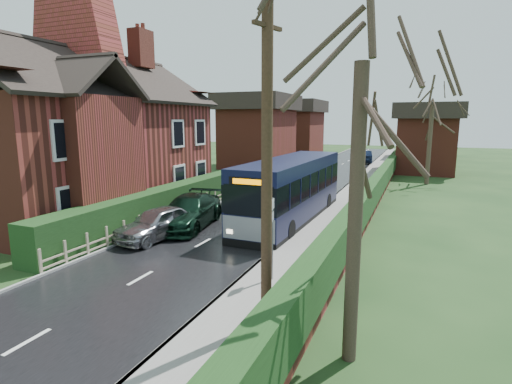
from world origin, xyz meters
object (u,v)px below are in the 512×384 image
at_px(bus, 291,190).
at_px(car_green, 189,212).
at_px(brick_house, 84,131).
at_px(bus_stop_sign, 272,228).
at_px(car_silver, 158,223).
at_px(telegraph_pole, 267,174).

distance_m(bus, car_green, 5.11).
bearing_deg(brick_house, bus_stop_sign, -23.51).
relative_size(car_silver, car_green, 0.78).
relative_size(brick_house, bus_stop_sign, 5.41).
xyz_separation_m(brick_house, bus, (10.93, 2.21, -2.84)).
relative_size(bus, car_green, 2.02).
height_order(car_silver, telegraph_pole, telegraph_pole).
xyz_separation_m(brick_house, bus_stop_sign, (12.73, -5.54, -2.60)).
xyz_separation_m(car_silver, car_green, (0.23, 2.12, 0.06)).
xyz_separation_m(brick_house, car_green, (6.86, -0.78, -3.64)).
bearing_deg(car_green, brick_house, 164.18).
xyz_separation_m(bus, car_silver, (-4.30, -5.11, -0.86)).
distance_m(car_silver, bus_stop_sign, 6.74).
height_order(bus, bus_stop_sign, bus).
bearing_deg(car_green, bus_stop_sign, -48.42).
distance_m(bus, telegraph_pole, 10.90).
bearing_deg(bus, telegraph_pole, -74.25).
distance_m(car_silver, car_green, 2.13).
bearing_deg(telegraph_pole, car_silver, 159.77).
relative_size(brick_house, bus, 1.42).
bearing_deg(car_silver, brick_house, 166.68).
bearing_deg(bus_stop_sign, car_silver, 145.94).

